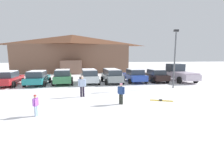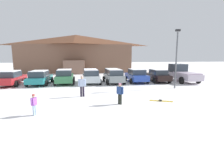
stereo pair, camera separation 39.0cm
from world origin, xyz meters
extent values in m
plane|color=white|center=(0.00, 0.00, 0.00)|extent=(160.00, 160.00, 0.00)
cube|color=brown|center=(-3.53, 29.16, 2.65)|extent=(21.40, 9.75, 5.29)
pyramid|color=#59311D|center=(-3.53, 29.16, 6.35)|extent=(22.01, 10.36, 2.12)
cube|color=brown|center=(-3.65, 23.62, 1.20)|extent=(3.64, 1.88, 2.40)
cube|color=#B02025|center=(-9.66, 12.31, 0.63)|extent=(1.80, 4.67, 0.61)
cube|color=#2D3842|center=(-9.66, 12.08, 1.24)|extent=(1.58, 2.43, 0.61)
cube|color=white|center=(-9.66, 12.08, 1.57)|extent=(1.47, 2.31, 0.06)
cylinder|color=black|center=(-10.62, 13.76, 0.32)|extent=(0.22, 0.64, 0.64)
cylinder|color=black|center=(-8.69, 13.76, 0.32)|extent=(0.22, 0.64, 0.64)
cylinder|color=black|center=(-8.70, 10.86, 0.32)|extent=(0.22, 0.64, 0.64)
cube|color=teal|center=(-6.71, 12.43, 0.60)|extent=(1.97, 4.70, 0.55)
cube|color=#2D3842|center=(-6.72, 12.20, 1.20)|extent=(1.69, 2.46, 0.64)
cube|color=white|center=(-6.72, 12.20, 1.55)|extent=(1.58, 2.34, 0.06)
cylinder|color=black|center=(-7.68, 13.90, 0.32)|extent=(0.23, 0.64, 0.64)
cylinder|color=black|center=(-5.68, 13.86, 0.32)|extent=(0.23, 0.64, 0.64)
cylinder|color=black|center=(-7.74, 11.01, 0.32)|extent=(0.23, 0.64, 0.64)
cylinder|color=black|center=(-5.74, 10.97, 0.32)|extent=(0.23, 0.64, 0.64)
cube|color=#317446|center=(-4.00, 12.66, 0.65)|extent=(2.08, 4.54, 0.66)
cube|color=#2D3842|center=(-3.99, 12.43, 1.29)|extent=(1.75, 2.40, 0.62)
cube|color=white|center=(-3.99, 12.43, 1.63)|extent=(1.63, 2.27, 0.06)
cylinder|color=black|center=(-5.07, 13.99, 0.32)|extent=(0.25, 0.65, 0.64)
cylinder|color=black|center=(-3.07, 14.08, 0.32)|extent=(0.25, 0.65, 0.64)
cylinder|color=black|center=(-4.93, 11.23, 0.32)|extent=(0.25, 0.65, 0.64)
cylinder|color=black|center=(-2.93, 11.33, 0.32)|extent=(0.25, 0.65, 0.64)
cube|color=silver|center=(-1.01, 12.40, 0.67)|extent=(1.98, 4.37, 0.70)
cube|color=#2D3842|center=(-1.01, 12.31, 1.31)|extent=(1.72, 3.33, 0.58)
cube|color=white|center=(-1.01, 12.31, 1.62)|extent=(1.61, 3.16, 0.06)
cylinder|color=black|center=(-2.04, 13.69, 0.32)|extent=(0.24, 0.65, 0.64)
cylinder|color=black|center=(-0.08, 13.77, 0.32)|extent=(0.24, 0.65, 0.64)
cylinder|color=black|center=(-1.94, 11.03, 0.32)|extent=(0.24, 0.65, 0.64)
cylinder|color=black|center=(0.02, 11.11, 0.32)|extent=(0.24, 0.65, 0.64)
cube|color=gray|center=(1.67, 12.35, 0.67)|extent=(2.01, 4.62, 0.70)
cube|color=#2D3842|center=(1.67, 12.26, 1.31)|extent=(1.74, 3.52, 0.59)
cube|color=white|center=(1.67, 12.26, 1.63)|extent=(1.63, 3.35, 0.06)
cylinder|color=black|center=(0.64, 13.70, 0.32)|extent=(0.25, 0.65, 0.64)
cylinder|color=black|center=(2.54, 13.80, 0.32)|extent=(0.25, 0.65, 0.64)
cylinder|color=black|center=(0.79, 10.89, 0.32)|extent=(0.25, 0.65, 0.64)
cylinder|color=black|center=(2.69, 11.00, 0.32)|extent=(0.25, 0.65, 0.64)
cube|color=#2440A1|center=(4.51, 12.51, 0.65)|extent=(1.97, 4.35, 0.66)
cube|color=#2D3842|center=(4.52, 12.29, 1.27)|extent=(1.70, 2.28, 0.59)
cube|color=white|center=(4.52, 12.29, 1.60)|extent=(1.58, 2.16, 0.06)
cylinder|color=black|center=(3.48, 13.82, 0.32)|extent=(0.23, 0.64, 0.64)
cylinder|color=black|center=(5.49, 13.87, 0.32)|extent=(0.23, 0.64, 0.64)
cylinder|color=black|center=(3.54, 11.15, 0.32)|extent=(0.23, 0.64, 0.64)
cylinder|color=black|center=(5.55, 11.20, 0.32)|extent=(0.23, 0.64, 0.64)
cube|color=black|center=(7.29, 12.65, 0.62)|extent=(1.80, 4.57, 0.61)
cube|color=#2D3842|center=(7.30, 12.42, 1.21)|extent=(1.57, 2.38, 0.56)
cube|color=white|center=(7.30, 12.42, 1.52)|extent=(1.47, 2.26, 0.06)
cylinder|color=black|center=(6.33, 14.06, 0.32)|extent=(0.22, 0.64, 0.64)
cylinder|color=black|center=(8.24, 14.07, 0.32)|extent=(0.22, 0.64, 0.64)
cylinder|color=black|center=(6.35, 11.23, 0.32)|extent=(0.22, 0.64, 0.64)
cylinder|color=black|center=(8.26, 11.24, 0.32)|extent=(0.22, 0.64, 0.64)
cube|color=#BFB2C4|center=(10.39, 12.23, 0.75)|extent=(1.99, 5.78, 0.70)
cube|color=#2D3842|center=(10.39, 13.38, 1.62)|extent=(1.81, 1.86, 1.05)
cube|color=#C0ACBF|center=(10.40, 11.22, 1.16)|extent=(1.98, 3.19, 0.12)
cylinder|color=black|center=(9.32, 13.95, 0.40)|extent=(0.27, 0.80, 0.80)
cylinder|color=black|center=(11.45, 13.97, 0.40)|extent=(0.27, 0.80, 0.80)
cylinder|color=black|center=(9.34, 10.49, 0.40)|extent=(0.27, 0.80, 0.80)
cylinder|color=black|center=(11.47, 10.50, 0.40)|extent=(0.27, 0.80, 0.80)
cylinder|color=#9AB5CF|center=(-4.32, 1.45, 0.29)|extent=(0.10, 0.10, 0.57)
cylinder|color=#9AB5CF|center=(-4.27, 1.56, 0.29)|extent=(0.10, 0.10, 0.57)
cube|color=purple|center=(-4.30, 1.51, 0.77)|extent=(0.27, 0.32, 0.40)
cylinder|color=purple|center=(-4.37, 1.35, 0.78)|extent=(0.08, 0.08, 0.38)
cylinder|color=purple|center=(-4.22, 1.67, 0.78)|extent=(0.08, 0.08, 0.38)
sphere|color=tan|center=(-4.30, 1.51, 1.05)|extent=(0.15, 0.15, 0.15)
cylinder|color=#B23A35|center=(-4.30, 1.51, 1.13)|extent=(0.14, 0.14, 0.07)
cylinder|color=black|center=(0.75, 2.98, 0.35)|extent=(0.13, 0.13, 0.69)
cylinder|color=black|center=(0.64, 3.08, 0.35)|extent=(0.13, 0.13, 0.69)
cube|color=navy|center=(0.69, 3.03, 0.94)|extent=(0.38, 0.38, 0.49)
cylinder|color=navy|center=(0.85, 2.89, 0.95)|extent=(0.09, 0.09, 0.46)
cylinder|color=navy|center=(0.53, 3.18, 0.95)|extent=(0.09, 0.09, 0.46)
sphere|color=tan|center=(0.69, 3.03, 1.27)|extent=(0.18, 0.18, 0.18)
cylinder|color=pink|center=(0.69, 3.03, 1.36)|extent=(0.17, 0.17, 0.08)
cylinder|color=black|center=(-1.93, 5.62, 0.41)|extent=(0.15, 0.15, 0.82)
cylinder|color=black|center=(-1.75, 5.65, 0.41)|extent=(0.15, 0.15, 0.82)
cube|color=#A8BCDF|center=(-1.84, 5.64, 1.11)|extent=(0.43, 0.30, 0.58)
cylinder|color=#A8BCDF|center=(-2.09, 5.59, 1.12)|extent=(0.11, 0.11, 0.55)
cylinder|color=#A8BCDF|center=(-1.59, 5.68, 1.12)|extent=(0.11, 0.11, 0.55)
sphere|color=tan|center=(-1.84, 5.64, 1.50)|extent=(0.21, 0.21, 0.21)
cylinder|color=beige|center=(-1.84, 5.64, 1.62)|extent=(0.20, 0.20, 0.10)
cube|color=gold|center=(3.79, 3.49, 0.01)|extent=(1.51, 0.71, 0.02)
cube|color=black|center=(3.75, 3.51, 0.05)|extent=(0.22, 0.15, 0.06)
cube|color=gold|center=(3.71, 3.30, 0.01)|extent=(1.51, 0.71, 0.02)
cube|color=black|center=(3.67, 3.32, 0.05)|extent=(0.22, 0.15, 0.06)
cylinder|color=#515459|center=(7.20, 8.00, 2.72)|extent=(0.14, 0.14, 5.43)
cube|color=#232326|center=(7.20, 8.00, 5.58)|extent=(0.44, 0.24, 0.20)
camera|label=1|loc=(-1.83, -8.01, 3.19)|focal=28.00mm
camera|label=2|loc=(-1.44, -8.08, 3.19)|focal=28.00mm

